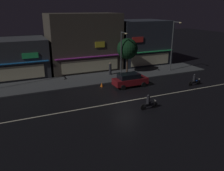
{
  "coord_description": "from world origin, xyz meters",
  "views": [
    {
      "loc": [
        -10.35,
        -19.67,
        9.27
      ],
      "look_at": [
        -0.58,
        2.4,
        1.09
      ],
      "focal_mm": 36.57,
      "sensor_mm": 36.0,
      "label": 1
    }
  ],
  "objects_px": {
    "motorcycle_lead": "(149,103)",
    "pedestrian_on_sidewalk": "(110,69)",
    "parked_car_near_kerb": "(130,80)",
    "streetlamp_mid": "(122,50)",
    "motorcycle_following": "(195,81)",
    "streetlamp_east": "(173,42)",
    "traffic_cone": "(102,85)"
  },
  "relations": [
    {
      "from": "motorcycle_following",
      "to": "traffic_cone",
      "type": "bearing_deg",
      "value": 166.32
    },
    {
      "from": "streetlamp_mid",
      "to": "pedestrian_on_sidewalk",
      "type": "relative_size",
      "value": 3.5
    },
    {
      "from": "motorcycle_following",
      "to": "streetlamp_east",
      "type": "bearing_deg",
      "value": 85.01
    },
    {
      "from": "traffic_cone",
      "to": "pedestrian_on_sidewalk",
      "type": "bearing_deg",
      "value": 54.72
    },
    {
      "from": "parked_car_near_kerb",
      "to": "pedestrian_on_sidewalk",
      "type": "bearing_deg",
      "value": -87.14
    },
    {
      "from": "streetlamp_east",
      "to": "motorcycle_lead",
      "type": "bearing_deg",
      "value": -135.69
    },
    {
      "from": "streetlamp_mid",
      "to": "motorcycle_following",
      "type": "distance_m",
      "value": 10.39
    },
    {
      "from": "pedestrian_on_sidewalk",
      "to": "motorcycle_following",
      "type": "height_order",
      "value": "pedestrian_on_sidewalk"
    },
    {
      "from": "streetlamp_mid",
      "to": "pedestrian_on_sidewalk",
      "type": "xyz_separation_m",
      "value": [
        -1.28,
        1.18,
        -2.89
      ]
    },
    {
      "from": "streetlamp_mid",
      "to": "streetlamp_east",
      "type": "bearing_deg",
      "value": -4.52
    },
    {
      "from": "pedestrian_on_sidewalk",
      "to": "motorcycle_following",
      "type": "xyz_separation_m",
      "value": [
        7.91,
        -8.5,
        -0.32
      ]
    },
    {
      "from": "motorcycle_following",
      "to": "traffic_cone",
      "type": "height_order",
      "value": "motorcycle_following"
    },
    {
      "from": "parked_car_near_kerb",
      "to": "streetlamp_mid",
      "type": "bearing_deg",
      "value": -103.08
    },
    {
      "from": "streetlamp_east",
      "to": "motorcycle_following",
      "type": "height_order",
      "value": "streetlamp_east"
    },
    {
      "from": "parked_car_near_kerb",
      "to": "motorcycle_lead",
      "type": "relative_size",
      "value": 2.26
    },
    {
      "from": "motorcycle_lead",
      "to": "motorcycle_following",
      "type": "height_order",
      "value": "same"
    },
    {
      "from": "streetlamp_east",
      "to": "parked_car_near_kerb",
      "type": "bearing_deg",
      "value": -158.18
    },
    {
      "from": "streetlamp_east",
      "to": "parked_car_near_kerb",
      "type": "xyz_separation_m",
      "value": [
        -9.16,
        -3.67,
        -3.61
      ]
    },
    {
      "from": "parked_car_near_kerb",
      "to": "motorcycle_lead",
      "type": "xyz_separation_m",
      "value": [
        -1.53,
        -6.77,
        -0.24
      ]
    },
    {
      "from": "parked_car_near_kerb",
      "to": "motorcycle_lead",
      "type": "bearing_deg",
      "value": 77.26
    },
    {
      "from": "streetlamp_east",
      "to": "streetlamp_mid",
      "type": "bearing_deg",
      "value": 175.48
    },
    {
      "from": "motorcycle_following",
      "to": "traffic_cone",
      "type": "xyz_separation_m",
      "value": [
        -10.88,
        4.29,
        -0.36
      ]
    },
    {
      "from": "streetlamp_mid",
      "to": "pedestrian_on_sidewalk",
      "type": "height_order",
      "value": "streetlamp_mid"
    },
    {
      "from": "streetlamp_mid",
      "to": "pedestrian_on_sidewalk",
      "type": "distance_m",
      "value": 3.37
    },
    {
      "from": "traffic_cone",
      "to": "streetlamp_mid",
      "type": "bearing_deg",
      "value": 35.45
    },
    {
      "from": "parked_car_near_kerb",
      "to": "traffic_cone",
      "type": "distance_m",
      "value": 3.54
    },
    {
      "from": "motorcycle_lead",
      "to": "motorcycle_following",
      "type": "xyz_separation_m",
      "value": [
        9.16,
        3.76,
        0.0
      ]
    },
    {
      "from": "motorcycle_lead",
      "to": "pedestrian_on_sidewalk",
      "type": "bearing_deg",
      "value": -90.48
    },
    {
      "from": "streetlamp_mid",
      "to": "traffic_cone",
      "type": "distance_m",
      "value": 6.32
    },
    {
      "from": "pedestrian_on_sidewalk",
      "to": "parked_car_near_kerb",
      "type": "height_order",
      "value": "pedestrian_on_sidewalk"
    },
    {
      "from": "pedestrian_on_sidewalk",
      "to": "motorcycle_lead",
      "type": "height_order",
      "value": "pedestrian_on_sidewalk"
    },
    {
      "from": "motorcycle_lead",
      "to": "streetlamp_east",
      "type": "bearing_deg",
      "value": -130.32
    }
  ]
}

